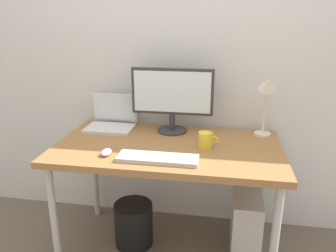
{
  "coord_description": "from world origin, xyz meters",
  "views": [
    {
      "loc": [
        0.32,
        -1.86,
        1.5
      ],
      "look_at": [
        0.0,
        0.0,
        0.87
      ],
      "focal_mm": 35.66,
      "sensor_mm": 36.0,
      "label": 1
    }
  ],
  "objects_px": {
    "mouse": "(106,152)",
    "desk_lamp": "(267,93)",
    "laptop": "(112,119)",
    "keyboard": "(158,158)",
    "desk": "(168,154)",
    "wastebasket": "(134,224)",
    "monitor": "(172,96)",
    "coffee_mug": "(206,140)",
    "computer_tower": "(245,224)"
  },
  "relations": [
    {
      "from": "coffee_mug",
      "to": "wastebasket",
      "type": "height_order",
      "value": "coffee_mug"
    },
    {
      "from": "laptop",
      "to": "mouse",
      "type": "xyz_separation_m",
      "value": [
        0.13,
        -0.48,
        -0.04
      ]
    },
    {
      "from": "desk",
      "to": "wastebasket",
      "type": "bearing_deg",
      "value": 175.47
    },
    {
      "from": "coffee_mug",
      "to": "desk",
      "type": "bearing_deg",
      "value": 177.79
    },
    {
      "from": "desk_lamp",
      "to": "laptop",
      "type": "bearing_deg",
      "value": 179.2
    },
    {
      "from": "laptop",
      "to": "mouse",
      "type": "bearing_deg",
      "value": -75.0
    },
    {
      "from": "mouse",
      "to": "desk_lamp",
      "type": "bearing_deg",
      "value": 27.21
    },
    {
      "from": "wastebasket",
      "to": "laptop",
      "type": "bearing_deg",
      "value": 129.92
    },
    {
      "from": "monitor",
      "to": "desk_lamp",
      "type": "bearing_deg",
      "value": 0.03
    },
    {
      "from": "monitor",
      "to": "keyboard",
      "type": "relative_size",
      "value": 1.23
    },
    {
      "from": "monitor",
      "to": "keyboard",
      "type": "height_order",
      "value": "monitor"
    },
    {
      "from": "desk",
      "to": "coffee_mug",
      "type": "bearing_deg",
      "value": -2.21
    },
    {
      "from": "laptop",
      "to": "mouse",
      "type": "relative_size",
      "value": 3.56
    },
    {
      "from": "desk_lamp",
      "to": "wastebasket",
      "type": "relative_size",
      "value": 1.37
    },
    {
      "from": "desk",
      "to": "wastebasket",
      "type": "relative_size",
      "value": 4.56
    },
    {
      "from": "monitor",
      "to": "coffee_mug",
      "type": "bearing_deg",
      "value": -46.67
    },
    {
      "from": "monitor",
      "to": "desk_lamp",
      "type": "distance_m",
      "value": 0.6
    },
    {
      "from": "desk_lamp",
      "to": "monitor",
      "type": "bearing_deg",
      "value": -179.97
    },
    {
      "from": "desk",
      "to": "desk_lamp",
      "type": "height_order",
      "value": "desk_lamp"
    },
    {
      "from": "mouse",
      "to": "wastebasket",
      "type": "xyz_separation_m",
      "value": [
        0.07,
        0.23,
        -0.62
      ]
    },
    {
      "from": "desk_lamp",
      "to": "computer_tower",
      "type": "relative_size",
      "value": 0.98
    },
    {
      "from": "keyboard",
      "to": "wastebasket",
      "type": "relative_size",
      "value": 1.47
    },
    {
      "from": "mouse",
      "to": "coffee_mug",
      "type": "bearing_deg",
      "value": 20.85
    },
    {
      "from": "keyboard",
      "to": "desk_lamp",
      "type": "bearing_deg",
      "value": 39.02
    },
    {
      "from": "keyboard",
      "to": "wastebasket",
      "type": "bearing_deg",
      "value": 131.12
    },
    {
      "from": "monitor",
      "to": "computer_tower",
      "type": "distance_m",
      "value": 0.96
    },
    {
      "from": "monitor",
      "to": "computer_tower",
      "type": "xyz_separation_m",
      "value": [
        0.52,
        -0.19,
        -0.79
      ]
    },
    {
      "from": "keyboard",
      "to": "mouse",
      "type": "height_order",
      "value": "mouse"
    },
    {
      "from": "monitor",
      "to": "wastebasket",
      "type": "relative_size",
      "value": 1.8
    },
    {
      "from": "laptop",
      "to": "coffee_mug",
      "type": "xyz_separation_m",
      "value": [
        0.67,
        -0.27,
        -0.01
      ]
    },
    {
      "from": "desk",
      "to": "laptop",
      "type": "relative_size",
      "value": 4.27
    },
    {
      "from": "desk_lamp",
      "to": "computer_tower",
      "type": "height_order",
      "value": "desk_lamp"
    },
    {
      "from": "desk",
      "to": "wastebasket",
      "type": "distance_m",
      "value": 0.59
    },
    {
      "from": "laptop",
      "to": "wastebasket",
      "type": "relative_size",
      "value": 1.07
    },
    {
      "from": "laptop",
      "to": "wastebasket",
      "type": "xyz_separation_m",
      "value": [
        0.2,
        -0.24,
        -0.66
      ]
    },
    {
      "from": "laptop",
      "to": "coffee_mug",
      "type": "height_order",
      "value": "laptop"
    },
    {
      "from": "computer_tower",
      "to": "keyboard",
      "type": "bearing_deg",
      "value": -150.16
    },
    {
      "from": "desk",
      "to": "keyboard",
      "type": "xyz_separation_m",
      "value": [
        -0.02,
        -0.24,
        0.08
      ]
    },
    {
      "from": "keyboard",
      "to": "mouse",
      "type": "xyz_separation_m",
      "value": [
        -0.3,
        0.02,
        0.01
      ]
    },
    {
      "from": "monitor",
      "to": "desk_lamp",
      "type": "height_order",
      "value": "monitor"
    },
    {
      "from": "laptop",
      "to": "wastebasket",
      "type": "distance_m",
      "value": 0.73
    },
    {
      "from": "laptop",
      "to": "desk_lamp",
      "type": "bearing_deg",
      "value": -0.8
    },
    {
      "from": "mouse",
      "to": "desk",
      "type": "bearing_deg",
      "value": 34.31
    },
    {
      "from": "coffee_mug",
      "to": "wastebasket",
      "type": "xyz_separation_m",
      "value": [
        -0.47,
        0.03,
        -0.65
      ]
    },
    {
      "from": "computer_tower",
      "to": "wastebasket",
      "type": "xyz_separation_m",
      "value": [
        -0.74,
        -0.04,
        -0.06
      ]
    },
    {
      "from": "mouse",
      "to": "wastebasket",
      "type": "relative_size",
      "value": 0.3
    },
    {
      "from": "keyboard",
      "to": "coffee_mug",
      "type": "distance_m",
      "value": 0.34
    },
    {
      "from": "desk",
      "to": "monitor",
      "type": "distance_m",
      "value": 0.4
    },
    {
      "from": "computer_tower",
      "to": "wastebasket",
      "type": "height_order",
      "value": "computer_tower"
    },
    {
      "from": "laptop",
      "to": "mouse",
      "type": "distance_m",
      "value": 0.5
    }
  ]
}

